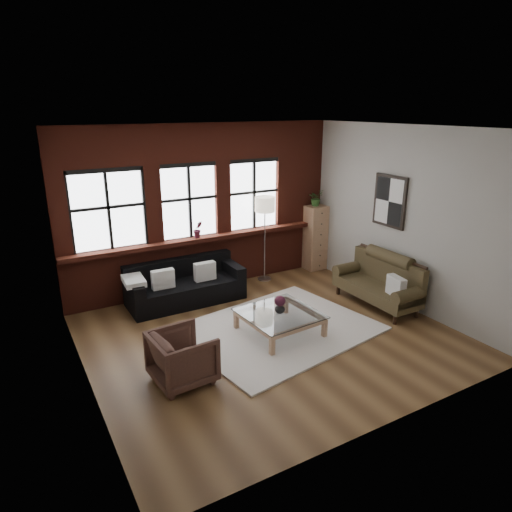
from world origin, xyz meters
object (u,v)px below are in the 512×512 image
vintage_settee (377,282)px  floor_lamp (265,236)px  armchair (183,357)px  vase (280,308)px  coffee_table (280,323)px  drawer_chest (314,237)px  dark_sofa (185,283)px

vintage_settee → floor_lamp: (-1.10, 2.12, 0.50)m
armchair → vase: armchair is taller
vintage_settee → vase: size_ratio=10.18×
coffee_table → vase: 0.27m
armchair → vase: size_ratio=4.55×
vase → drawer_chest: size_ratio=0.12×
vintage_settee → dark_sofa: bearing=147.7°
dark_sofa → coffee_table: bearing=-66.6°
drawer_chest → coffee_table: bearing=-136.1°
dark_sofa → drawer_chest: size_ratio=1.48×
coffee_table → vase: bearing=-45.0°
dark_sofa → coffee_table: (0.83, -1.93, -0.20)m
coffee_table → drawer_chest: size_ratio=0.79×
coffee_table → dark_sofa: bearing=113.4°
dark_sofa → vase: bearing=-66.6°
vase → floor_lamp: size_ratio=0.09×
coffee_table → vase: vase is taller
coffee_table → vase: (0.00, -0.00, 0.27)m
drawer_chest → vase: bearing=-136.1°
drawer_chest → floor_lamp: (-1.33, -0.09, 0.24)m
dark_sofa → drawer_chest: 3.22m
dark_sofa → vintage_settee: vintage_settee is taller
coffee_table → floor_lamp: (1.02, 2.18, 0.78)m
vintage_settee → floor_lamp: 2.45m
vase → coffee_table: bearing=135.0°
floor_lamp → vintage_settee: bearing=-62.5°
dark_sofa → vase: dark_sofa is taller
vintage_settee → drawer_chest: bearing=84.1°
armchair → coffee_table: armchair is taller
coffee_table → floor_lamp: 2.53m
coffee_table → floor_lamp: floor_lamp is taller
dark_sofa → vase: 2.10m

